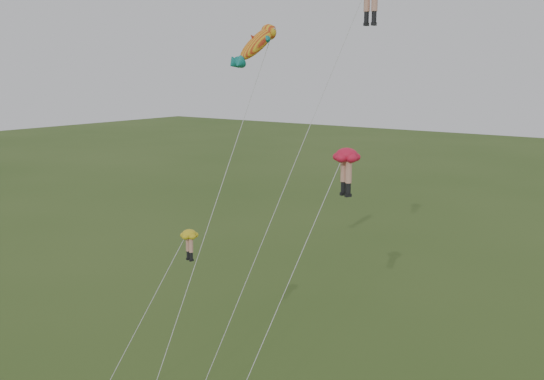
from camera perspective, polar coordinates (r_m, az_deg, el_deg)
The scene contains 3 objects.
legs_kite_red_mid at distance 30.75m, azimuth 6.86°, elevation 2.58°, with size 2.46×10.23×13.37m.
legs_kite_yellow at distance 29.94m, azimuth -8.29°, elevation -5.25°, with size 3.57×5.27×9.59m.
fish_kite at distance 32.89m, azimuth -1.39°, elevation 13.50°, with size 1.39×11.23×19.89m.
Camera 1 is at (18.87, -19.31, 17.15)m, focal length 40.00 mm.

